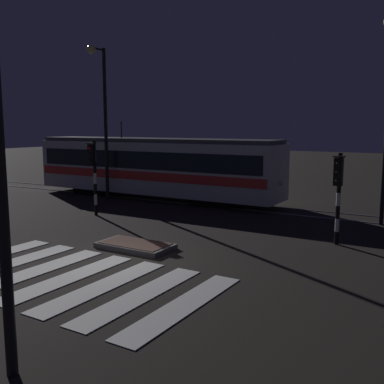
{
  "coord_description": "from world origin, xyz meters",
  "views": [
    {
      "loc": [
        8.45,
        -9.7,
        3.9
      ],
      "look_at": [
        -0.23,
        4.92,
        1.4
      ],
      "focal_mm": 42.11,
      "sensor_mm": 36.0,
      "label": 1
    }
  ],
  "objects_px": {
    "traffic_light_corner_far_left": "(93,166)",
    "street_lamp_trackside_left": "(102,106)",
    "traffic_light_corner_far_right": "(338,185)",
    "tram": "(153,166)"
  },
  "relations": [
    {
      "from": "traffic_light_corner_far_left",
      "to": "street_lamp_trackside_left",
      "type": "bearing_deg",
      "value": 125.56
    },
    {
      "from": "street_lamp_trackside_left",
      "to": "tram",
      "type": "xyz_separation_m",
      "value": [
        1.83,
        1.88,
        -3.18
      ]
    },
    {
      "from": "traffic_light_corner_far_left",
      "to": "street_lamp_trackside_left",
      "type": "xyz_separation_m",
      "value": [
        -2.42,
        3.38,
        2.77
      ]
    },
    {
      "from": "traffic_light_corner_far_left",
      "to": "tram",
      "type": "xyz_separation_m",
      "value": [
        -0.58,
        5.26,
        -0.42
      ]
    },
    {
      "from": "traffic_light_corner_far_right",
      "to": "tram",
      "type": "relative_size",
      "value": 0.21
    },
    {
      "from": "street_lamp_trackside_left",
      "to": "tram",
      "type": "bearing_deg",
      "value": 45.81
    },
    {
      "from": "traffic_light_corner_far_right",
      "to": "tram",
      "type": "distance_m",
      "value": 11.93
    },
    {
      "from": "traffic_light_corner_far_left",
      "to": "street_lamp_trackside_left",
      "type": "relative_size",
      "value": 0.42
    },
    {
      "from": "traffic_light_corner_far_left",
      "to": "street_lamp_trackside_left",
      "type": "distance_m",
      "value": 4.99
    },
    {
      "from": "traffic_light_corner_far_left",
      "to": "traffic_light_corner_far_right",
      "type": "height_order",
      "value": "traffic_light_corner_far_left"
    }
  ]
}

